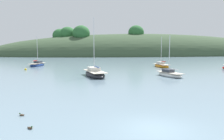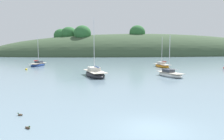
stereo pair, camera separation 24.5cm
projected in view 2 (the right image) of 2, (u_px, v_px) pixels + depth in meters
The scene contains 9 objects.
ground_plane at pixel (153, 129), 12.75m from camera, with size 400.00×400.00×0.00m, color slate.
far_shoreline_hill at pixel (144, 55), 107.10m from camera, with size 150.00×36.00×24.50m.
sailboat_grey_yawl at pixel (95, 74), 34.20m from camera, with size 3.99×7.41×9.36m.
sailboat_teal_outer at pixel (170, 74), 34.06m from camera, with size 3.36×5.59×6.59m.
sailboat_blue_center at pixel (38, 65), 51.11m from camera, with size 3.53×5.94×7.27m.
sailboat_navy_dinghy at pixel (162, 66), 48.50m from camera, with size 2.68×5.81×6.91m.
mooring_buoy_channel at pixel (26, 69), 42.97m from camera, with size 0.44×0.44×0.54m.
duck_lone_left at pixel (28, 128), 12.76m from camera, with size 0.39×0.34×0.24m.
duck_lead at pixel (20, 115), 15.13m from camera, with size 0.42×0.28×0.24m.
Camera 2 is at (-3.81, -11.91, 4.85)m, focal length 35.05 mm.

